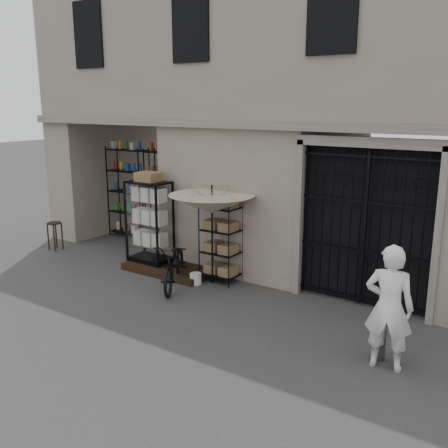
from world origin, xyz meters
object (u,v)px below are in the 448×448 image
Objects in this scene: market_umbrella at (212,199)px; steel_bollard at (381,331)px; display_cabinet at (150,226)px; white_bucket at (196,279)px; bicycle at (175,286)px; wire_rack at (221,243)px; shopkeeper at (384,367)px; wooden_stool at (55,235)px.

market_umbrella is 4.27m from steel_bollard.
display_cabinet reaches higher than white_bucket.
bicycle is at bearing -129.65° from white_bucket.
bicycle is 4.46m from steel_bollard.
wire_rack reaches higher than shopkeeper.
display_cabinet is 1.07× the size of bicycle.
bicycle is (-0.52, -0.58, -1.78)m from market_umbrella.
shopkeeper is (4.24, -1.16, -0.12)m from white_bucket.
bicycle is 4.22m from wooden_stool.
market_umbrella reaches higher than white_bucket.
display_cabinet is at bearing 167.13° from steel_bollard.
display_cabinet is 1.17× the size of wire_rack.
wire_rack reaches higher than white_bucket.
display_cabinet is 0.80× the size of market_umbrella.
market_umbrella reaches higher than display_cabinet.
market_umbrella is 1.70m from white_bucket.
bicycle reaches higher than wooden_stool.
white_bucket is (-0.25, -0.25, -1.66)m from market_umbrella.
steel_bollard is 0.49m from shopkeeper.
wire_rack reaches higher than wooden_stool.
bicycle is at bearing 171.45° from steel_bollard.
wire_rack reaches higher than steel_bollard.
white_bucket is 4.40m from shopkeeper.
market_umbrella is at bearing 19.21° from bicycle.
market_umbrella reaches higher than steel_bollard.
wire_rack is (1.83, 0.15, -0.15)m from display_cabinet.
shopkeeper is at bearing -19.41° from market_umbrella.
display_cabinet is 1.84m from wire_rack.
white_bucket is 0.13× the size of shopkeeper.
steel_bollard is at bearing -37.52° from bicycle.
market_umbrella is at bearing -116.43° from wire_rack.
display_cabinet is 2.21× the size of steel_bollard.
steel_bollard is at bearing -4.56° from display_cabinet.
shopkeeper is at bearing -39.31° from bicycle.
market_umbrella is 1.34× the size of bicycle.
wire_rack is 0.68× the size of market_umbrella.
steel_bollard is (4.11, -0.99, 0.33)m from white_bucket.
white_bucket is 0.13× the size of bicycle.
wooden_stool is 8.79m from shopkeeper.
market_umbrella is at bearing -27.40° from shopkeeper.
white_bucket is at bearing 21.38° from bicycle.
white_bucket is 0.27× the size of steel_bollard.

